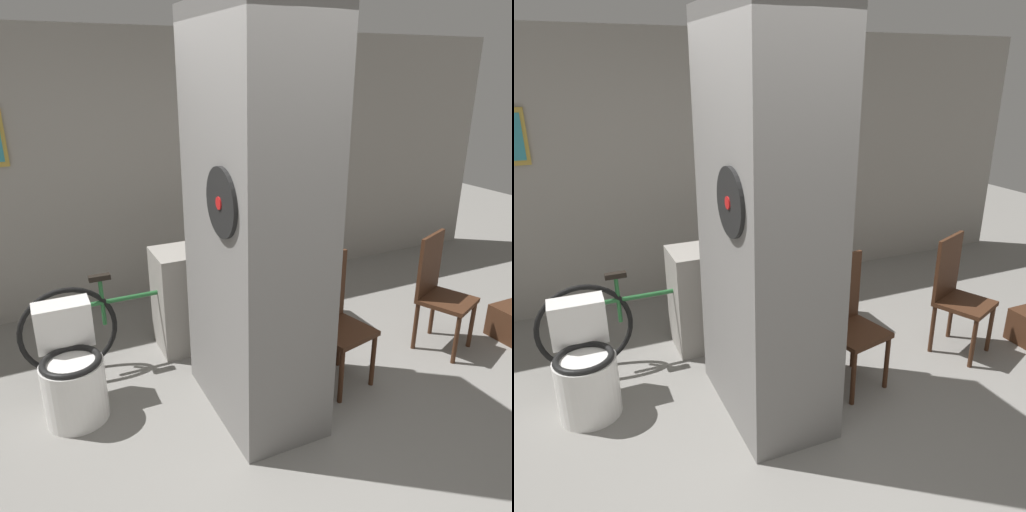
# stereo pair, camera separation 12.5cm
# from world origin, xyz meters

# --- Properties ---
(ground_plane) EXTENTS (14.00, 14.00, 0.00)m
(ground_plane) POSITION_xyz_m (0.00, 0.00, 0.00)
(ground_plane) COLOR gray
(wall_back) EXTENTS (8.00, 0.09, 2.60)m
(wall_back) POSITION_xyz_m (-0.00, 2.63, 1.30)
(wall_back) COLOR gray
(wall_back) RESTS_ON ground_plane
(pillar_center) EXTENTS (0.62, 1.06, 2.60)m
(pillar_center) POSITION_xyz_m (-0.09, 0.53, 1.30)
(pillar_center) COLOR gray
(pillar_center) RESTS_ON ground_plane
(counter_shelf) EXTENTS (1.46, 0.44, 0.86)m
(counter_shelf) POSITION_xyz_m (0.23, 1.52, 0.43)
(counter_shelf) COLOR gray
(counter_shelf) RESTS_ON ground_plane
(toilet) EXTENTS (0.41, 0.57, 0.75)m
(toilet) POSITION_xyz_m (-1.25, 0.96, 0.31)
(toilet) COLOR white
(toilet) RESTS_ON ground_plane
(chair_near_pillar) EXTENTS (0.47, 0.47, 0.98)m
(chair_near_pillar) POSITION_xyz_m (0.57, 0.55, 0.53)
(chair_near_pillar) COLOR #422616
(chair_near_pillar) RESTS_ON ground_plane
(chair_by_doorway) EXTENTS (0.52, 0.52, 0.98)m
(chair_by_doorway) POSITION_xyz_m (1.64, 0.59, 0.53)
(chair_by_doorway) COLOR #422616
(chair_by_doorway) RESTS_ON ground_plane
(bicycle) EXTENTS (1.80, 0.42, 0.78)m
(bicycle) POSITION_xyz_m (-0.67, 1.49, 0.38)
(bicycle) COLOR black
(bicycle) RESTS_ON ground_plane
(bottle_tall) EXTENTS (0.06, 0.06, 0.26)m
(bottle_tall) POSITION_xyz_m (0.19, 1.54, 0.96)
(bottle_tall) COLOR olive
(bottle_tall) RESTS_ON counter_shelf
(bottle_short) EXTENTS (0.09, 0.09, 0.19)m
(bottle_short) POSITION_xyz_m (0.31, 1.53, 0.93)
(bottle_short) COLOR #19598C
(bottle_short) RESTS_ON counter_shelf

